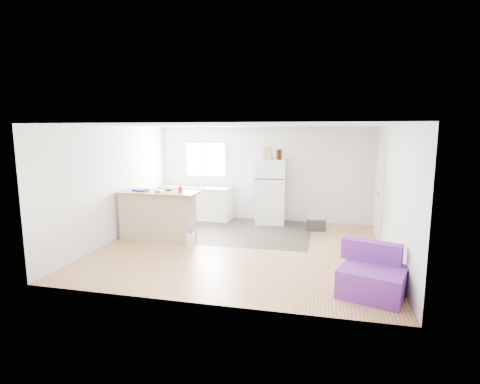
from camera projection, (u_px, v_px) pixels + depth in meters
name	position (u px, v px, depth m)	size (l,w,h in m)	color
room	(242.00, 188.00, 7.24)	(5.51, 5.01, 2.41)	#996540
vinyl_zone	(224.00, 230.00, 8.80)	(4.05, 2.50, 0.00)	#322C25
window	(206.00, 159.00, 9.92)	(1.18, 0.06, 0.98)	white
interior_door	(379.00, 190.00, 8.15)	(0.11, 0.92, 2.10)	white
ceiling_fixture	(202.00, 128.00, 8.48)	(0.30, 0.30, 0.07)	white
kitchen_cabinets	(197.00, 202.00, 9.87)	(1.94, 0.70, 1.12)	white
peninsula	(158.00, 215.00, 7.98)	(1.69, 0.66, 1.04)	#C6AC8F
refrigerator	(271.00, 192.00, 9.32)	(0.76, 0.73, 1.61)	white
cooler	(316.00, 223.00, 8.72)	(0.48, 0.36, 0.34)	#29292B
purple_seat	(372.00, 276.00, 5.31)	(1.05, 1.04, 0.70)	#6D2F9A
cleaner_jug	(191.00, 240.00, 7.47)	(0.16, 0.12, 0.34)	white
mop	(146.00, 229.00, 7.96)	(0.19, 0.32, 1.13)	green
red_cup	(180.00, 189.00, 7.77)	(0.08, 0.08, 0.12)	red
blue_tray	(141.00, 190.00, 7.95)	(0.30, 0.22, 0.04)	#131DB4
tool_a	(169.00, 190.00, 7.96)	(0.14, 0.05, 0.03)	black
tool_b	(157.00, 192.00, 7.75)	(0.10, 0.04, 0.03)	black
cardboard_box	(268.00, 153.00, 9.14)	(0.20, 0.10, 0.30)	tan
bottle_left	(278.00, 155.00, 9.06)	(0.07, 0.07, 0.25)	#361409
bottle_right	(280.00, 154.00, 9.10)	(0.07, 0.07, 0.25)	#361409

